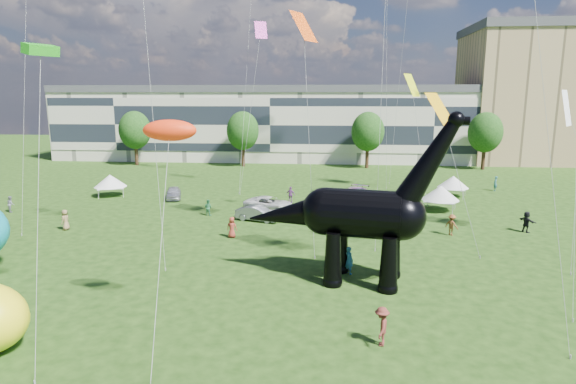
{
  "coord_description": "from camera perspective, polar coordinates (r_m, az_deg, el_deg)",
  "views": [
    {
      "loc": [
        2.14,
        -24.03,
        11.53
      ],
      "look_at": [
        -0.69,
        8.0,
        5.0
      ],
      "focal_mm": 30.0,
      "sensor_mm": 36.0,
      "label": 1
    }
  ],
  "objects": [
    {
      "name": "tree_mid_right",
      "position": [
        77.43,
        9.46,
        7.44
      ],
      "size": [
        5.2,
        5.2,
        9.44
      ],
      "color": "#382314",
      "rests_on": "ground"
    },
    {
      "name": "tree_mid_left",
      "position": [
        78.49,
        -5.39,
        7.6
      ],
      "size": [
        5.2,
        5.2,
        9.44
      ],
      "color": "#382314",
      "rests_on": "ground"
    },
    {
      "name": "ground",
      "position": [
        26.74,
        -0.03,
        -14.06
      ],
      "size": [
        220.0,
        220.0,
        0.0
      ],
      "primitive_type": "plane",
      "color": "#16330C",
      "rests_on": "ground"
    },
    {
      "name": "dinosaur_sculpture",
      "position": [
        29.99,
        7.92,
        -2.85
      ],
      "size": [
        13.54,
        4.89,
        11.03
      ],
      "rotation": [
        0.0,
        0.0,
        -0.2
      ],
      "color": "black",
      "rests_on": "ground"
    },
    {
      "name": "apartment_block",
      "position": [
        96.75,
        28.54,
        9.79
      ],
      "size": [
        28.0,
        18.0,
        22.0
      ],
      "primitive_type": "cube",
      "color": "tan",
      "rests_on": "ground"
    },
    {
      "name": "tree_far_left",
      "position": [
        83.63,
        -17.71,
        7.35
      ],
      "size": [
        5.2,
        5.2,
        9.44
      ],
      "color": "#382314",
      "rests_on": "ground"
    },
    {
      "name": "gazebo_left",
      "position": [
        59.03,
        -20.33,
        1.23
      ],
      "size": [
        4.77,
        4.77,
        2.51
      ],
      "rotation": [
        0.0,
        0.0,
        0.43
      ],
      "color": "white",
      "rests_on": "ground"
    },
    {
      "name": "tree_far_right",
      "position": [
        80.82,
        22.38,
        6.9
      ],
      "size": [
        5.2,
        5.2,
        9.44
      ],
      "color": "#382314",
      "rests_on": "ground"
    },
    {
      "name": "gazebo_near",
      "position": [
        50.71,
        17.63,
        -0.12
      ],
      "size": [
        4.68,
        4.68,
        2.58
      ],
      "rotation": [
        0.0,
        0.0,
        -0.32
      ],
      "color": "silver",
      "rests_on": "ground"
    },
    {
      "name": "car_grey",
      "position": [
        44.76,
        -3.58,
        -2.56
      ],
      "size": [
        4.44,
        2.61,
        1.38
      ],
      "primitive_type": "imported",
      "rotation": [
        0.0,
        0.0,
        1.28
      ],
      "color": "gray",
      "rests_on": "ground"
    },
    {
      "name": "car_white",
      "position": [
        48.56,
        -2.24,
        -1.41
      ],
      "size": [
        5.57,
        3.72,
        1.42
      ],
      "primitive_type": "imported",
      "rotation": [
        0.0,
        0.0,
        1.28
      ],
      "color": "silver",
      "rests_on": "ground"
    },
    {
      "name": "car_dark",
      "position": [
        52.17,
        7.74,
        -0.46
      ],
      "size": [
        4.08,
        6.21,
        1.67
      ],
      "primitive_type": "imported",
      "rotation": [
        0.0,
        0.0,
        -0.33
      ],
      "color": "#595960",
      "rests_on": "ground"
    },
    {
      "name": "car_silver",
      "position": [
        55.53,
        -13.42,
        -0.11
      ],
      "size": [
        2.67,
        4.3,
        1.36
      ],
      "primitive_type": "imported",
      "rotation": [
        0.0,
        0.0,
        0.28
      ],
      "color": "silver",
      "rests_on": "ground"
    },
    {
      "name": "terrace_row",
      "position": [
        86.81,
        -1.69,
        7.82
      ],
      "size": [
        78.0,
        11.0,
        12.0
      ],
      "primitive_type": "cube",
      "color": "beige",
      "rests_on": "ground"
    },
    {
      "name": "visitors",
      "position": [
        40.11,
        3.91,
        -3.93
      ],
      "size": [
        52.57,
        39.53,
        1.89
      ],
      "color": "maroon",
      "rests_on": "ground"
    },
    {
      "name": "gazebo_far",
      "position": [
        58.17,
        18.98,
        1.12
      ],
      "size": [
        4.45,
        4.45,
        2.43
      ],
      "rotation": [
        0.0,
        0.0,
        -0.34
      ],
      "color": "silver",
      "rests_on": "ground"
    }
  ]
}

